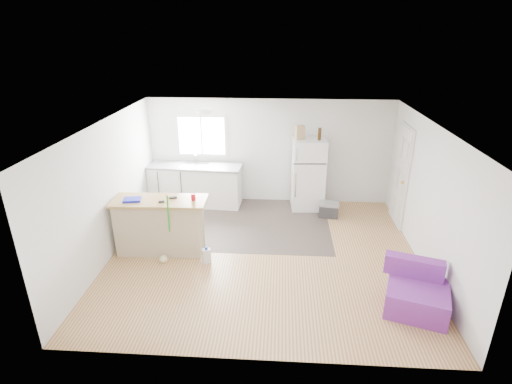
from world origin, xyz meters
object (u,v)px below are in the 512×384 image
Objects in this scene: red_cup at (193,197)px; cleaner_jug at (207,256)px; refrigerator at (308,174)px; bottle_left at (319,135)px; blue_tray at (132,200)px; cardboard_box at (300,133)px; cooler at (329,209)px; bottle_right at (320,134)px; peninsula at (160,225)px; mop at (165,250)px; purple_seat at (416,293)px; kitchen_cabinets at (196,184)px.

cleaner_jug is at bearing -55.63° from red_cup.
cleaner_jug is at bearing -130.80° from refrigerator.
red_cup is at bearing -139.15° from refrigerator.
cleaner_jug is 3.55m from bottle_left.
red_cup is at bearing 4.27° from blue_tray.
cardboard_box is (2.98, 2.16, 0.71)m from blue_tray.
red_cup is 1.07m from blue_tray.
cooler is 1.84× the size of bottle_left.
bottle_left is (-0.26, 0.41, 1.56)m from cooler.
bottle_right reaches higher than cooler.
bottle_left is (2.97, 2.05, 1.21)m from peninsula.
cardboard_box is (-0.67, 0.46, 1.58)m from cooler.
cooler is 3.66m from mop.
cardboard_box is at bearing 47.46° from red_cup.
refrigerator is 3.80m from purple_seat.
cleaner_jug is at bearing -20.47° from mop.
peninsula is at bearing -145.29° from bottle_left.
kitchen_cabinets is 8.66× the size of bottle_right.
purple_seat is at bearing -15.93° from blue_tray.
peninsula is at bearing -179.99° from purple_seat.
cooler is 1.63m from bottle_left.
refrigerator reaches higher than cleaner_jug.
purple_seat is 3.50× the size of blue_tray.
bottle_right is (0.20, 0.00, 0.92)m from refrigerator.
peninsula is 1.05× the size of refrigerator.
blue_tray reaches higher than purple_seat.
kitchen_cabinets reaches higher than peninsula.
blue_tray is at bearing -102.75° from kitchen_cabinets.
red_cup reaches higher than peninsula.
mop is at bearing -139.12° from bottle_left.
cleaner_jug is 1.26× the size of bottle_left.
peninsula is at bearing -144.49° from bottle_right.
mop is (-4.01, 1.01, -0.02)m from purple_seat.
cooler is at bearing 25.28° from peninsula.
red_cup is 3.21m from bottle_right.
refrigerator is at bearing 34.23° from blue_tray.
cleaner_jug is 1.64m from blue_tray.
kitchen_cabinets reaches higher than red_cup.
blue_tray is (-3.20, -2.18, 0.24)m from refrigerator.
peninsula reaches higher than cleaner_jug.
bottle_left is at bearing 31.93° from blue_tray.
purple_seat is 4.19× the size of bottle_left.
mop is at bearing -138.42° from bottle_right.
red_cup is at bearing 101.99° from cleaner_jug.
refrigerator is at bearing 22.45° from mop.
cleaner_jug is (0.90, -0.36, -0.38)m from peninsula.
kitchen_cabinets is 2.52m from mop.
kitchen_cabinets is 3.02m from bottle_left.
purple_seat is at bearing -64.98° from cardboard_box.
cooler is 0.35× the size of mop.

